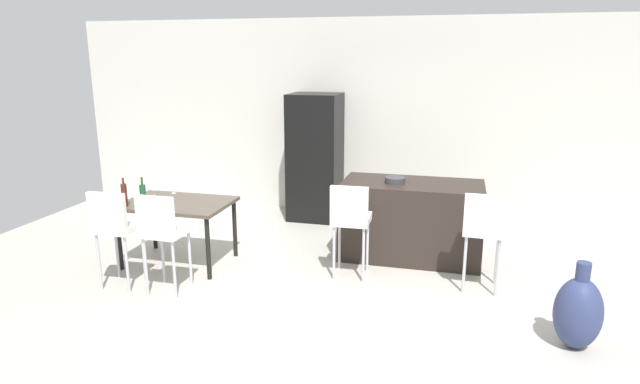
{
  "coord_description": "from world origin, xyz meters",
  "views": [
    {
      "loc": [
        0.96,
        -5.2,
        2.37
      ],
      "look_at": [
        -0.53,
        0.54,
        0.85
      ],
      "focal_mm": 30.07,
      "sensor_mm": 36.0,
      "label": 1
    }
  ],
  "objects_px": {
    "wine_glass_left": "(173,183)",
    "bar_chair_middle": "(484,226)",
    "bar_chair_left": "(351,216)",
    "dining_table": "(177,208)",
    "fruit_bowl": "(395,180)",
    "wine_bottle_end": "(143,195)",
    "dining_chair_near": "(115,224)",
    "wine_glass_middle": "(154,186)",
    "dining_chair_far": "(162,228)",
    "kitchen_island": "(411,220)",
    "wine_bottle_right": "(124,195)",
    "floor_vase": "(578,312)",
    "refrigerator": "(315,157)"
  },
  "relations": [
    {
      "from": "wine_glass_left",
      "to": "bar_chair_middle",
      "type": "bearing_deg",
      "value": -4.15
    },
    {
      "from": "bar_chair_left",
      "to": "dining_table",
      "type": "relative_size",
      "value": 0.87
    },
    {
      "from": "wine_glass_left",
      "to": "fruit_bowl",
      "type": "distance_m",
      "value": 2.67
    },
    {
      "from": "bar_chair_left",
      "to": "wine_bottle_end",
      "type": "distance_m",
      "value": 2.3
    },
    {
      "from": "dining_chair_near",
      "to": "wine_glass_middle",
      "type": "xyz_separation_m",
      "value": [
        -0.1,
        0.93,
        0.17
      ]
    },
    {
      "from": "dining_chair_far",
      "to": "wine_glass_left",
      "type": "xyz_separation_m",
      "value": [
        -0.5,
        1.12,
        0.17
      ]
    },
    {
      "from": "kitchen_island",
      "to": "wine_bottle_right",
      "type": "distance_m",
      "value": 3.3
    },
    {
      "from": "bar_chair_middle",
      "to": "dining_table",
      "type": "bearing_deg",
      "value": -178.65
    },
    {
      "from": "wine_bottle_end",
      "to": "dining_chair_far",
      "type": "bearing_deg",
      "value": -44.09
    },
    {
      "from": "dining_chair_near",
      "to": "floor_vase",
      "type": "relative_size",
      "value": 1.39
    },
    {
      "from": "dining_table",
      "to": "dining_chair_far",
      "type": "height_order",
      "value": "dining_chair_far"
    },
    {
      "from": "wine_glass_middle",
      "to": "refrigerator",
      "type": "bearing_deg",
      "value": 54.29
    },
    {
      "from": "refrigerator",
      "to": "wine_bottle_right",
      "type": "bearing_deg",
      "value": -121.94
    },
    {
      "from": "dining_chair_near",
      "to": "wine_bottle_right",
      "type": "height_order",
      "value": "wine_bottle_right"
    },
    {
      "from": "bar_chair_middle",
      "to": "fruit_bowl",
      "type": "bearing_deg",
      "value": 144.03
    },
    {
      "from": "floor_vase",
      "to": "dining_table",
      "type": "bearing_deg",
      "value": 167.96
    },
    {
      "from": "wine_bottle_right",
      "to": "refrigerator",
      "type": "xyz_separation_m",
      "value": [
        1.53,
        2.46,
        0.05
      ]
    },
    {
      "from": "bar_chair_middle",
      "to": "wine_glass_left",
      "type": "distance_m",
      "value": 3.63
    },
    {
      "from": "dining_chair_near",
      "to": "fruit_bowl",
      "type": "bearing_deg",
      "value": 30.59
    },
    {
      "from": "bar_chair_left",
      "to": "wine_bottle_end",
      "type": "relative_size",
      "value": 3.12
    },
    {
      "from": "bar_chair_middle",
      "to": "wine_glass_middle",
      "type": "height_order",
      "value": "bar_chair_middle"
    },
    {
      "from": "wine_glass_middle",
      "to": "wine_glass_left",
      "type": "bearing_deg",
      "value": 55.04
    },
    {
      "from": "bar_chair_left",
      "to": "floor_vase",
      "type": "height_order",
      "value": "bar_chair_left"
    },
    {
      "from": "refrigerator",
      "to": "dining_chair_far",
      "type": "bearing_deg",
      "value": -105.24
    },
    {
      "from": "wine_glass_middle",
      "to": "fruit_bowl",
      "type": "distance_m",
      "value": 2.84
    },
    {
      "from": "kitchen_island",
      "to": "wine_bottle_right",
      "type": "bearing_deg",
      "value": -158.95
    },
    {
      "from": "bar_chair_middle",
      "to": "dining_chair_far",
      "type": "height_order",
      "value": "same"
    },
    {
      "from": "wine_bottle_right",
      "to": "floor_vase",
      "type": "xyz_separation_m",
      "value": [
        4.59,
        -0.57,
        -0.56
      ]
    },
    {
      "from": "dining_table",
      "to": "dining_chair_far",
      "type": "distance_m",
      "value": 0.83
    },
    {
      "from": "kitchen_island",
      "to": "dining_chair_far",
      "type": "height_order",
      "value": "dining_chair_far"
    },
    {
      "from": "kitchen_island",
      "to": "fruit_bowl",
      "type": "distance_m",
      "value": 0.54
    },
    {
      "from": "bar_chair_left",
      "to": "refrigerator",
      "type": "relative_size",
      "value": 0.57
    },
    {
      "from": "dining_chair_far",
      "to": "wine_glass_middle",
      "type": "distance_m",
      "value": 1.14
    },
    {
      "from": "kitchen_island",
      "to": "bar_chair_middle",
      "type": "distance_m",
      "value": 1.14
    },
    {
      "from": "wine_glass_left",
      "to": "fruit_bowl",
      "type": "bearing_deg",
      "value": 9.81
    },
    {
      "from": "dining_chair_near",
      "to": "refrigerator",
      "type": "distance_m",
      "value": 3.23
    },
    {
      "from": "dining_chair_near",
      "to": "dining_chair_far",
      "type": "distance_m",
      "value": 0.54
    },
    {
      "from": "bar_chair_middle",
      "to": "kitchen_island",
      "type": "bearing_deg",
      "value": 134.98
    },
    {
      "from": "bar_chair_middle",
      "to": "dining_table",
      "type": "xyz_separation_m",
      "value": [
        -3.39,
        -0.08,
        -0.03
      ]
    },
    {
      "from": "dining_chair_far",
      "to": "wine_bottle_end",
      "type": "height_order",
      "value": "wine_bottle_end"
    },
    {
      "from": "dining_chair_near",
      "to": "fruit_bowl",
      "type": "distance_m",
      "value": 3.11
    },
    {
      "from": "dining_chair_far",
      "to": "fruit_bowl",
      "type": "xyz_separation_m",
      "value": [
        2.13,
        1.58,
        0.26
      ]
    },
    {
      "from": "kitchen_island",
      "to": "refrigerator",
      "type": "distance_m",
      "value": 2.04
    },
    {
      "from": "kitchen_island",
      "to": "wine_glass_middle",
      "type": "distance_m",
      "value": 3.08
    },
    {
      "from": "wine_bottle_right",
      "to": "fruit_bowl",
      "type": "distance_m",
      "value": 3.07
    },
    {
      "from": "dining_chair_far",
      "to": "wine_bottle_end",
      "type": "xyz_separation_m",
      "value": [
        -0.52,
        0.5,
        0.17
      ]
    },
    {
      "from": "bar_chair_middle",
      "to": "dining_chair_far",
      "type": "bearing_deg",
      "value": -164.56
    },
    {
      "from": "dining_table",
      "to": "fruit_bowl",
      "type": "distance_m",
      "value": 2.54
    },
    {
      "from": "kitchen_island",
      "to": "refrigerator",
      "type": "bearing_deg",
      "value": 140.08
    },
    {
      "from": "bar_chair_left",
      "to": "floor_vase",
      "type": "relative_size",
      "value": 1.39
    }
  ]
}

